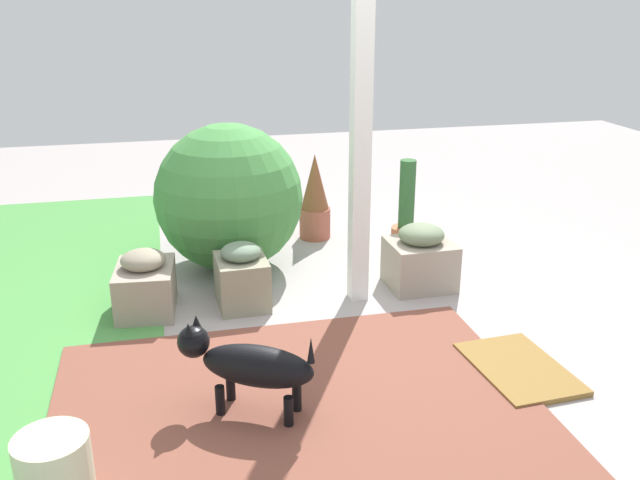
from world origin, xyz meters
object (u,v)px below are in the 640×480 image
porch_pillar (361,141)px  stone_planter_mid (242,277)px  terracotta_pot_spiky (315,199)px  stone_planter_far (145,284)px  terracotta_pot_tall (406,224)px  stone_planter_nearest (420,258)px  round_shrub (229,197)px  doormat (519,368)px  dog (248,364)px

porch_pillar → stone_planter_mid: bearing=85.8°
porch_pillar → terracotta_pot_spiky: size_ratio=3.00×
stone_planter_far → terracotta_pot_tall: bearing=-75.1°
stone_planter_nearest → round_shrub: 1.45m
stone_planter_mid → doormat: stone_planter_mid is taller
porch_pillar → doormat: bearing=-152.4°
stone_planter_mid → terracotta_pot_tall: terracotta_pot_tall is taller
porch_pillar → stone_planter_mid: 1.17m
terracotta_pot_spiky → doormat: terracotta_pot_spiky is taller
porch_pillar → round_shrub: size_ratio=1.99×
round_shrub → doormat: size_ratio=1.61×
round_shrub → porch_pillar: bearing=-134.6°
stone_planter_far → porch_pillar: bearing=-94.4°
round_shrub → stone_planter_nearest: bearing=-118.6°
terracotta_pot_tall → dog: (-1.82, 1.46, 0.00)m
round_shrub → dog: 1.97m
terracotta_pot_spiky → dog: 2.59m
round_shrub → terracotta_pot_tall: round_shrub is taller
stone_planter_mid → stone_planter_nearest: bearing=-88.9°
porch_pillar → dog: 1.69m
dog → doormat: 1.51m
dog → stone_planter_far: bearing=20.7°
porch_pillar → terracotta_pot_tall: (0.63, -0.56, -0.80)m
stone_planter_mid → stone_planter_far: 0.62m
porch_pillar → dog: size_ratio=3.26×
stone_planter_mid → terracotta_pot_spiky: terracotta_pot_spiky is taller
dog → porch_pillar: bearing=-36.9°
round_shrub → dog: size_ratio=1.64×
stone_planter_far → stone_planter_mid: bearing=-94.6°
doormat → terracotta_pot_tall: bearing=1.0°
stone_planter_nearest → stone_planter_far: stone_planter_nearest is taller
stone_planter_far → doormat: stone_planter_far is taller
stone_planter_nearest → stone_planter_mid: size_ratio=1.05×
porch_pillar → doormat: 1.66m
round_shrub → dog: (-1.95, 0.13, -0.26)m
dog → doormat: bearing=-87.6°
terracotta_pot_tall → dog: size_ratio=1.18×
stone_planter_far → terracotta_pot_spiky: (1.14, -1.37, 0.15)m
dog → doormat: (0.06, -1.49, -0.26)m
stone_planter_far → terracotta_pot_tall: size_ratio=0.66×
round_shrub → terracotta_pot_spiky: (0.49, -0.75, -0.20)m
stone_planter_far → round_shrub: bearing=-43.6°
stone_planter_nearest → doormat: (-1.21, -0.12, -0.19)m
stone_planter_far → terracotta_pot_tall: 2.02m
stone_planter_nearest → round_shrub: (0.68, 1.24, 0.33)m
round_shrub → terracotta_pot_spiky: bearing=-57.1°
stone_planter_nearest → terracotta_pot_spiky: terracotta_pot_spiky is taller
porch_pillar → stone_planter_far: porch_pillar is taller
porch_pillar → terracotta_pot_tall: size_ratio=2.76×
stone_planter_far → round_shrub: 0.97m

